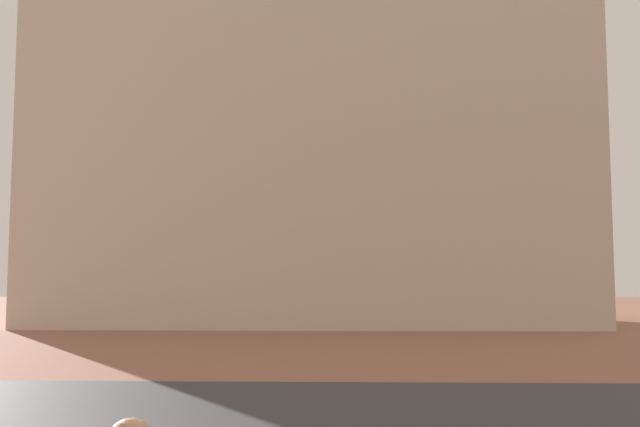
{
  "coord_description": "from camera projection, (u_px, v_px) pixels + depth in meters",
  "views": [
    {
      "loc": [
        0.18,
        -3.36,
        2.4
      ],
      "look_at": [
        -0.24,
        11.09,
        3.64
      ],
      "focal_mm": 39.51,
      "sensor_mm": 36.0,
      "label": 1
    }
  ],
  "objects": [
    {
      "name": "landmark_building",
      "position": [
        309.0,
        85.0,
        35.56
      ],
      "size": [
        26.0,
        10.34,
        38.13
      ],
      "color": "beige",
      "rests_on": "ground_plane"
    },
    {
      "name": "ground_plane",
      "position": [
        331.0,
        403.0,
        13.11
      ],
      "size": [
        120.0,
        120.0,
        0.0
      ],
      "primitive_type": "plane",
      "color": "#93604C"
    },
    {
      "name": "street_asphalt_strip",
      "position": [
        330.0,
        420.0,
        11.55
      ],
      "size": [
        120.0,
        8.16,
        0.0
      ],
      "primitive_type": "cube",
      "color": "#38383D",
      "rests_on": "ground_plane"
    }
  ]
}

